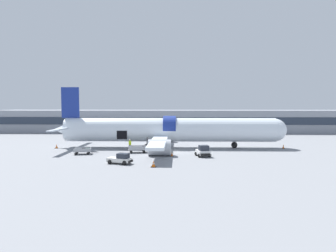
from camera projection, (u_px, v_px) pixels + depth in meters
The scene contains 14 objects.
ground_plane at pixel (175, 152), 47.32m from camera, with size 500.00×500.00×0.00m, color gray.
terminal_strip at pixel (176, 121), 84.22m from camera, with size 99.63×13.62×5.98m.
airplane at pixel (167, 130), 51.46m from camera, with size 40.14×31.28×10.43m.
baggage_tug_lead at pixel (120, 159), 37.36m from camera, with size 3.34×2.30×1.34m.
baggage_tug_mid at pixel (203, 152), 42.71m from camera, with size 2.32×2.75×1.65m.
baggage_cart_loading at pixel (138, 149), 46.28m from camera, with size 3.77×2.20×1.05m.
baggage_cart_queued at pixel (83, 151), 44.83m from camera, with size 3.49×2.27×0.94m.
ground_crew_loader_a at pixel (158, 147), 46.05m from camera, with size 0.55×0.39×1.59m.
ground_crew_loader_b at pixel (130, 144), 48.86m from camera, with size 0.55×0.60×1.79m.
ground_crew_driver at pixel (164, 146), 46.96m from camera, with size 0.58×0.61×1.85m.
safety_cone_nose at pixel (283, 146), 50.66m from camera, with size 0.45×0.45×0.75m.
safety_cone_engine_left at pixel (154, 164), 35.38m from camera, with size 0.64×0.64×0.76m.
safety_cone_wingtip at pixel (172, 154), 43.01m from camera, with size 0.46×0.46×0.59m.
safety_cone_tail at pixel (57, 146), 50.96m from camera, with size 0.62×0.62×0.69m.
Camera 1 is at (0.33, -46.94, 7.28)m, focal length 32.00 mm.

